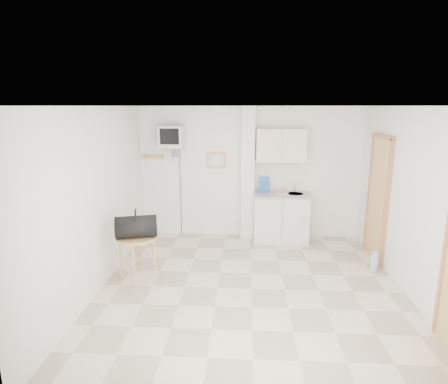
# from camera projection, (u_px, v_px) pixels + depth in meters

# --- Properties ---
(ground) EXTENTS (4.50, 4.50, 0.00)m
(ground) POSITION_uv_depth(u_px,v_px,m) (251.00, 289.00, 5.24)
(ground) COLOR beige
(ground) RESTS_ON ground
(room_envelope) EXTENTS (4.24, 4.54, 2.55)m
(room_envelope) POSITION_uv_depth(u_px,v_px,m) (271.00, 180.00, 4.96)
(room_envelope) COLOR white
(room_envelope) RESTS_ON ground
(kitchenette) EXTENTS (1.03, 0.58, 2.10)m
(kitchenette) POSITION_uv_depth(u_px,v_px,m) (281.00, 199.00, 6.98)
(kitchenette) COLOR silver
(kitchenette) RESTS_ON ground
(crt_television) EXTENTS (0.44, 0.45, 2.15)m
(crt_television) POSITION_uv_depth(u_px,v_px,m) (172.00, 137.00, 6.85)
(crt_television) COLOR slate
(crt_television) RESTS_ON ground
(round_table) EXTENTS (0.57, 0.57, 0.67)m
(round_table) POSITION_uv_depth(u_px,v_px,m) (137.00, 243.00, 5.38)
(round_table) COLOR #AC7B40
(round_table) RESTS_ON ground
(duffel_bag) EXTENTS (0.64, 0.46, 0.43)m
(duffel_bag) POSITION_uv_depth(u_px,v_px,m) (136.00, 227.00, 5.29)
(duffel_bag) COLOR black
(duffel_bag) RESTS_ON round_table
(water_bottle) EXTENTS (0.11, 0.11, 0.34)m
(water_bottle) POSITION_uv_depth(u_px,v_px,m) (374.00, 262.00, 5.76)
(water_bottle) COLOR #95B0C9
(water_bottle) RESTS_ON ground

